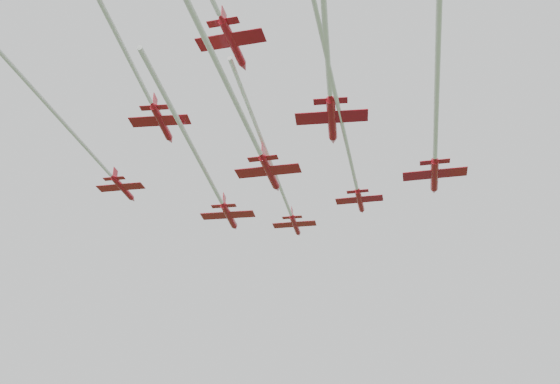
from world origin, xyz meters
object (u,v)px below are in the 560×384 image
at_px(jet_row2_left, 213,187).
at_px(jet_row2_right, 349,156).
at_px(jet_lead, 282,192).
at_px(jet_row3_right, 436,122).
at_px(jet_row3_mid, 242,115).
at_px(jet_row4_right, 326,38).
at_px(jet_row3_left, 99,162).
at_px(jet_row4_left, 140,80).

xyz_separation_m(jet_row2_left, jet_row2_right, (23.48, -1.68, 0.01)).
relative_size(jet_lead, jet_row3_right, 0.93).
bearing_deg(jet_lead, jet_row2_left, -143.10).
bearing_deg(jet_row3_mid, jet_row4_right, -42.06).
bearing_deg(jet_row3_left, jet_row4_right, -32.66).
bearing_deg(jet_row2_right, jet_row3_left, -173.79).
xyz_separation_m(jet_row2_right, jet_row4_right, (4.88, -26.44, 0.03)).
bearing_deg(jet_row3_mid, jet_row4_left, -145.27).
bearing_deg(jet_row3_mid, jet_row3_right, 13.18).
bearing_deg(jet_row2_right, jet_lead, 133.88).
relative_size(jet_lead, jet_row2_right, 0.96).
bearing_deg(jet_row3_right, jet_row2_left, 156.34).
relative_size(jet_row3_left, jet_row3_right, 0.68).
relative_size(jet_lead, jet_row3_mid, 0.88).
xyz_separation_m(jet_row2_left, jet_row3_right, (37.16, -9.21, -1.80)).
bearing_deg(jet_row4_right, jet_lead, 102.76).
xyz_separation_m(jet_row2_right, jet_row4_left, (-19.07, -26.81, 0.72)).
relative_size(jet_row3_mid, jet_row4_right, 1.02).
distance_m(jet_lead, jet_row3_left, 30.85).
distance_m(jet_row2_right, jet_row3_left, 38.52).
distance_m(jet_row3_mid, jet_row3_right, 25.20).
relative_size(jet_lead, jet_row2_left, 1.07).
distance_m(jet_lead, jet_row3_right, 34.52).
relative_size(jet_row2_left, jet_row4_right, 0.83).
xyz_separation_m(jet_lead, jet_row4_left, (-3.95, -37.98, -1.04)).
distance_m(jet_row2_right, jet_row4_right, 26.89).
distance_m(jet_row2_left, jet_row3_left, 18.28).
distance_m(jet_row3_left, jet_row3_mid, 28.46).
distance_m(jet_lead, jet_row4_right, 42.64).
distance_m(jet_row2_left, jet_row3_right, 38.32).
distance_m(jet_row2_left, jet_row2_right, 23.54).
height_order(jet_row3_left, jet_row3_mid, jet_row3_left).
height_order(jet_row2_left, jet_row3_mid, jet_row2_left).
height_order(jet_row3_mid, jet_row4_right, jet_row4_right).
xyz_separation_m(jet_row3_left, jet_row4_right, (41.92, -15.92, -1.00)).
xyz_separation_m(jet_lead, jet_row3_right, (28.80, -18.70, -3.56)).
bearing_deg(jet_row2_right, jet_row4_left, -135.07).
relative_size(jet_row2_right, jet_row4_right, 0.93).
relative_size(jet_row4_left, jet_row4_right, 0.69).
distance_m(jet_row2_right, jet_row3_right, 15.72).
bearing_deg(jet_row2_left, jet_row3_left, -151.66).
bearing_deg(jet_row2_left, jet_row3_mid, -67.38).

